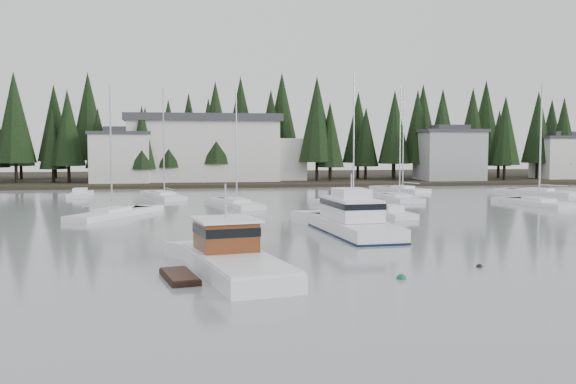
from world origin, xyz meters
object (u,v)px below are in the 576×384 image
house_west (121,156)px  lobster_boat_brown (232,262)px  cabin_cruiser_center (353,223)px  sailboat_6 (164,197)px  house_east_b (563,156)px  runabout_3 (80,195)px  harbor_inn (216,149)px  sailboat_2 (539,205)px  runabout_1 (392,215)px  sailboat_4 (399,200)px  sailboat_7 (237,205)px  house_east_a (449,154)px  sailboat_5 (402,191)px  sailboat_0 (353,207)px  sailboat_1 (112,216)px  sailboat_9 (539,194)px

house_west → lobster_boat_brown: size_ratio=0.91×
cabin_cruiser_center → sailboat_6: size_ratio=0.87×
house_east_b → runabout_3: bearing=-164.0°
harbor_inn → sailboat_2: (31.88, -44.67, -5.71)m
sailboat_6 → runabout_1: size_ratio=2.04×
sailboat_4 → sailboat_7: 19.50m
house_east_a → lobster_boat_brown: house_east_a is taller
house_west → house_east_b: size_ratio=1.00×
runabout_3 → house_east_a: bearing=-69.5°
lobster_boat_brown → runabout_1: bearing=-45.6°
sailboat_6 → sailboat_5: bearing=-95.1°
cabin_cruiser_center → sailboat_6: bearing=18.2°
lobster_boat_brown → sailboat_4: size_ratio=0.77×
cabin_cruiser_center → sailboat_2: (24.94, 18.27, -0.67)m
house_west → house_east_a: size_ratio=0.90×
lobster_boat_brown → runabout_3: bearing=5.1°
house_west → runabout_1: 56.93m
sailboat_6 → sailboat_7: 14.14m
runabout_1 → cabin_cruiser_center: bearing=143.0°
house_east_b → sailboat_6: bearing=-158.9°
house_east_a → house_east_b: (22.00, 2.00, -0.50)m
house_east_b → sailboat_6: size_ratio=0.70×
house_west → cabin_cruiser_center: size_ratio=0.81×
house_east_b → sailboat_0: 64.42m
sailboat_1 → sailboat_9: (51.72, 18.72, 0.01)m
harbor_inn → sailboat_7: (0.35, -40.51, -5.71)m
house_west → sailboat_5: bearing=-25.7°
harbor_inn → sailboat_4: size_ratio=2.18×
harbor_inn → runabout_3: size_ratio=4.59×
cabin_cruiser_center → sailboat_7: 23.39m
sailboat_1 → sailboat_5: bearing=-25.0°
house_east_b → sailboat_0: (-49.00, -41.59, -4.32)m
sailboat_7 → runabout_3: size_ratio=1.98×
sailboat_9 → cabin_cruiser_center: bearing=106.2°
sailboat_7 → runabout_3: sailboat_7 is taller
lobster_boat_brown → house_east_b: bearing=-52.4°
runabout_3 → cabin_cruiser_center: bearing=-146.2°
harbor_inn → sailboat_7: size_ratio=2.31×
sailboat_4 → sailboat_2: bearing=-123.7°
house_west → house_east_a: house_east_a is taller
sailboat_7 → sailboat_9: bearing=-89.4°
sailboat_7 → house_east_a: bearing=-60.7°
sailboat_9 → house_east_a: bearing=-24.9°
house_east_a → sailboat_1: sailboat_1 is taller
sailboat_1 → sailboat_6: (3.83, 20.21, 0.01)m
house_west → sailboat_1: sailboat_1 is taller
house_east_a → cabin_cruiser_center: (-32.02, -58.59, -4.16)m
harbor_inn → sailboat_9: size_ratio=2.36×
sailboat_1 → sailboat_6: bearing=17.8°
sailboat_4 → runabout_3: (-37.29, 11.47, 0.06)m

